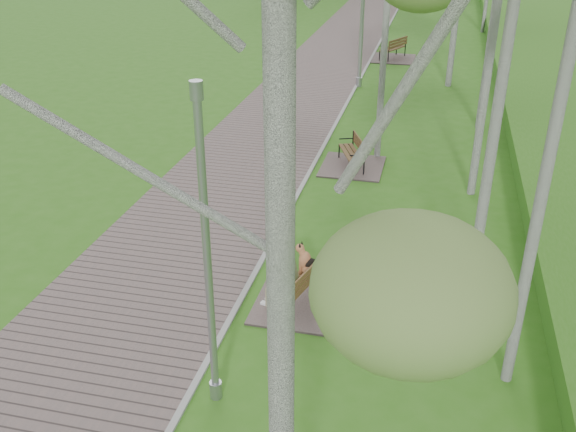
# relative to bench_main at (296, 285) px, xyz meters

# --- Properties ---
(ground) EXTENTS (120.00, 120.00, 0.00)m
(ground) POSITION_rel_bench_main_xyz_m (-0.95, -1.68, -0.37)
(ground) COLOR #336D18
(ground) RESTS_ON ground
(walkway) EXTENTS (3.50, 67.00, 0.04)m
(walkway) POSITION_rel_bench_main_xyz_m (-2.70, 19.82, -0.35)
(walkway) COLOR #685854
(walkway) RESTS_ON ground
(kerb) EXTENTS (0.10, 67.00, 0.05)m
(kerb) POSITION_rel_bench_main_xyz_m (-0.95, 19.82, -0.35)
(kerb) COLOR #999993
(kerb) RESTS_ON ground
(bench_main) EXTENTS (1.54, 1.71, 1.34)m
(bench_main) POSITION_rel_bench_main_xyz_m (0.00, 0.00, 0.00)
(bench_main) COLOR #685854
(bench_main) RESTS_ON ground
(bench_second) EXTENTS (1.58, 1.75, 0.97)m
(bench_second) POSITION_rel_bench_main_xyz_m (0.01, 6.41, -0.19)
(bench_second) COLOR #685854
(bench_second) RESTS_ON ground
(bench_third) EXTENTS (1.84, 2.04, 1.13)m
(bench_third) POSITION_rel_bench_main_xyz_m (-0.07, 19.03, -0.16)
(bench_third) COLOR #685854
(bench_third) RESTS_ON ground
(lamp_post_near) EXTENTS (0.17, 0.17, 4.51)m
(lamp_post_near) POSITION_rel_bench_main_xyz_m (-0.58, -2.51, 1.74)
(lamp_post_near) COLOR gray
(lamp_post_near) RESTS_ON ground
(lamp_post_second) EXTENTS (0.22, 0.22, 5.79)m
(lamp_post_second) POSITION_rel_bench_main_xyz_m (-0.87, 14.29, 2.34)
(lamp_post_second) COLOR gray
(lamp_post_second) RESTS_ON ground
(birch_front_a) EXTENTS (2.22, 2.22, 7.21)m
(birch_front_a) POSITION_rel_bench_main_xyz_m (1.30, -6.18, 5.29)
(birch_front_a) COLOR silver
(birch_front_a) RESTS_ON ground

